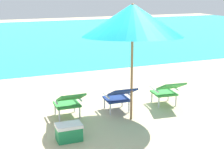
{
  "coord_description": "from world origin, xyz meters",
  "views": [
    {
      "loc": [
        -2.85,
        -6.83,
        2.71
      ],
      "look_at": [
        0.0,
        0.2,
        0.75
      ],
      "focal_mm": 53.9,
      "sensor_mm": 36.0,
      "label": 1
    }
  ],
  "objects_px": {
    "lounge_chair_left": "(69,101)",
    "cooler_box": "(69,132)",
    "lounge_chair_center": "(119,96)",
    "beach_umbrella_center": "(133,20)",
    "lounge_chair_right": "(167,90)"
  },
  "relations": [
    {
      "from": "lounge_chair_center",
      "to": "beach_umbrella_center",
      "type": "distance_m",
      "value": 1.74
    },
    {
      "from": "lounge_chair_left",
      "to": "lounge_chair_center",
      "type": "height_order",
      "value": "same"
    },
    {
      "from": "lounge_chair_center",
      "to": "lounge_chair_right",
      "type": "relative_size",
      "value": 0.97
    },
    {
      "from": "lounge_chair_left",
      "to": "lounge_chair_center",
      "type": "bearing_deg",
      "value": -3.17
    },
    {
      "from": "lounge_chair_left",
      "to": "cooler_box",
      "type": "height_order",
      "value": "lounge_chair_left"
    },
    {
      "from": "lounge_chair_left",
      "to": "lounge_chair_right",
      "type": "relative_size",
      "value": 0.95
    },
    {
      "from": "lounge_chair_center",
      "to": "beach_umbrella_center",
      "type": "height_order",
      "value": "beach_umbrella_center"
    },
    {
      "from": "lounge_chair_left",
      "to": "beach_umbrella_center",
      "type": "distance_m",
      "value": 2.14
    },
    {
      "from": "beach_umbrella_center",
      "to": "lounge_chair_center",
      "type": "bearing_deg",
      "value": 102.63
    },
    {
      "from": "lounge_chair_right",
      "to": "cooler_box",
      "type": "relative_size",
      "value": 1.95
    },
    {
      "from": "lounge_chair_center",
      "to": "lounge_chair_right",
      "type": "distance_m",
      "value": 1.21
    },
    {
      "from": "lounge_chair_left",
      "to": "beach_umbrella_center",
      "type": "bearing_deg",
      "value": -21.73
    },
    {
      "from": "lounge_chair_right",
      "to": "lounge_chair_left",
      "type": "bearing_deg",
      "value": 178.0
    },
    {
      "from": "lounge_chair_center",
      "to": "lounge_chair_right",
      "type": "height_order",
      "value": "same"
    },
    {
      "from": "lounge_chair_left",
      "to": "lounge_chair_center",
      "type": "relative_size",
      "value": 0.98
    }
  ]
}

